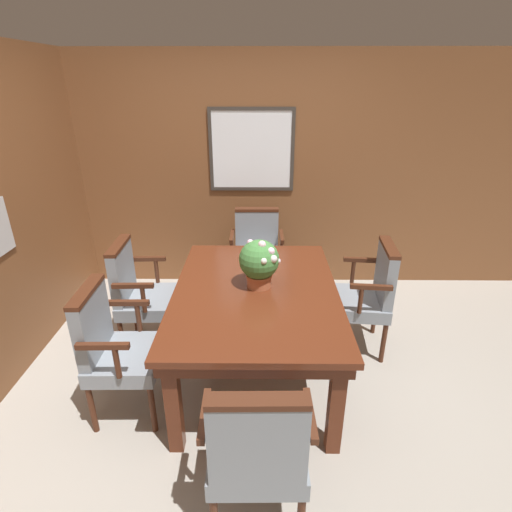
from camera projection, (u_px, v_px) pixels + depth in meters
The scene contains 9 objects.
ground_plane at pixel (237, 393), 3.01m from camera, with size 14.00×14.00×0.00m, color #A39E93.
wall_back at pixel (244, 176), 4.24m from camera, with size 7.20×0.08×2.45m.
dining_table at pixel (256, 300), 2.97m from camera, with size 1.20×1.67×0.76m.
chair_left_far at pixel (139, 291), 3.36m from camera, with size 0.47×0.55×0.97m.
chair_head_far at pixel (257, 251), 4.12m from camera, with size 0.54×0.46×0.97m.
chair_head_near at pixel (257, 449), 1.92m from camera, with size 0.54×0.47×0.97m.
chair_right_far at pixel (369, 292), 3.33m from camera, with size 0.50×0.56×0.97m.
chair_left_near at pixel (114, 345), 2.67m from camera, with size 0.47×0.54×0.97m.
potted_plant at pixel (259, 262), 2.89m from camera, with size 0.30×0.30×0.38m.
Camera 1 is at (0.17, -2.33, 2.17)m, focal length 28.00 mm.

